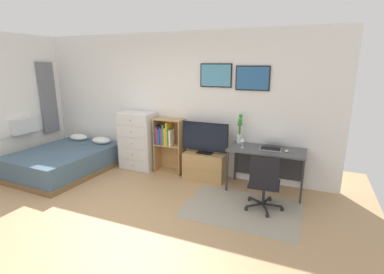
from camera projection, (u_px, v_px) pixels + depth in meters
ground_plane at (97, 228)px, 3.80m from camera, size 7.20×7.20×0.00m
wall_back_with_posters at (176, 104)px, 5.62m from camera, size 6.12×0.09×2.70m
area_rug at (242, 209)px, 4.30m from camera, size 1.70×1.20×0.01m
bed at (65, 160)px, 5.74m from camera, size 1.56×1.99×0.59m
dresser at (138, 141)px, 5.85m from camera, size 0.71×0.46×1.18m
bookshelf at (168, 141)px, 5.65m from camera, size 0.57×0.30×1.08m
tv_stand at (205, 166)px, 5.40m from camera, size 0.77×0.41×0.50m
television at (205, 138)px, 5.24m from camera, size 0.89×0.16×0.59m
desk at (267, 155)px, 4.86m from camera, size 1.25×0.60×0.74m
office_chair at (264, 182)px, 4.14m from camera, size 0.57×0.58×0.86m
laptop at (271, 145)px, 4.80m from camera, size 0.36×0.39×0.15m
computer_mouse at (287, 151)px, 4.61m from camera, size 0.06×0.10×0.03m
bamboo_vase at (240, 129)px, 5.07m from camera, size 0.09×0.11×0.53m
wine_glass at (243, 140)px, 4.81m from camera, size 0.07×0.07×0.18m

